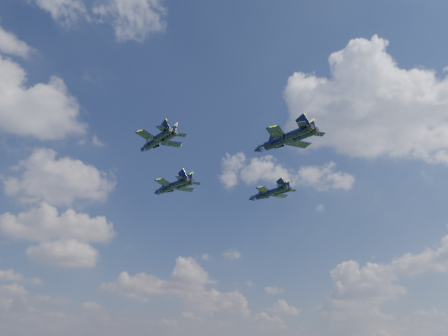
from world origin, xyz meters
TOP-DOWN VIEW (x-y plane):
  - jet_lead at (-2.03, 18.58)m, footprint 12.04×16.27m
  - jet_left at (-14.93, -3.80)m, footprint 10.62×13.99m
  - jet_right at (21.60, 8.16)m, footprint 11.25×15.12m
  - jet_slot at (8.14, -16.24)m, footprint 12.77×17.24m

SIDE VIEW (x-z plane):
  - jet_right at x=21.60m, z-range 54.22..57.78m
  - jet_lead at x=-2.03m, z-range 55.04..58.87m
  - jet_left at x=-14.93m, z-range 56.09..59.40m
  - jet_slot at x=8.14m, z-range 56.24..60.30m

